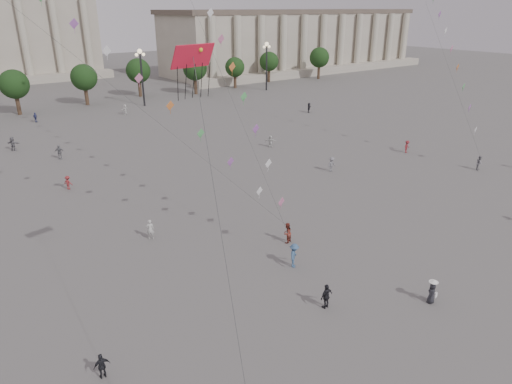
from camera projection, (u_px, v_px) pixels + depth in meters
ground at (381, 316)px, 28.47m from camera, size 360.00×360.00×0.00m
hall_east at (297, 41)px, 136.53m from camera, size 84.00×26.22×17.20m
tree_row at (48, 79)px, 84.53m from camera, size 137.12×5.12×8.00m
lamp_post_mid_east at (141, 67)px, 86.10m from camera, size 2.00×0.90×10.65m
lamp_post_far_east at (267, 57)px, 102.62m from camera, size 2.00×0.90×10.65m
person_crowd_0 at (35, 117)px, 75.93m from camera, size 1.01×0.88×1.63m
person_crowd_4 at (125, 109)px, 81.39m from camera, size 1.71×1.25×1.79m
person_crowd_6 at (332, 164)px, 53.08m from camera, size 1.18×0.73×1.76m
person_crowd_7 at (270, 141)px, 62.49m from camera, size 1.45×1.34×1.62m
person_crowd_8 at (407, 147)px, 59.96m from camera, size 1.18×0.83×1.65m
person_crowd_9 at (309, 108)px, 82.85m from camera, size 1.62×1.40×1.76m
person_crowd_12 at (13, 144)px, 60.83m from camera, size 1.62×1.60×1.87m
person_crowd_13 at (150, 229)px, 37.59m from camera, size 0.75×0.65×1.75m
person_crowd_16 at (59, 152)px, 57.43m from camera, size 1.16×0.77×1.83m
person_crowd_17 at (68, 183)px, 47.92m from camera, size 1.03×1.10×1.49m
tourist_1 at (102, 366)px, 23.47m from camera, size 0.88×0.39×1.48m
tourist_4 at (326, 296)px, 28.93m from camera, size 1.04×0.49×1.72m
kite_flyer_0 at (287, 233)px, 36.99m from camera, size 1.02×0.90×1.74m
kite_flyer_1 at (294, 255)px, 33.49m from camera, size 1.38×1.33×1.89m
kite_flyer_2 at (479, 163)px, 53.66m from camera, size 1.03×0.95×1.70m
hat_person at (432, 292)px, 29.45m from camera, size 0.80×0.61×1.69m
dragon_kite at (194, 76)px, 20.15m from camera, size 4.04×7.56×20.92m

